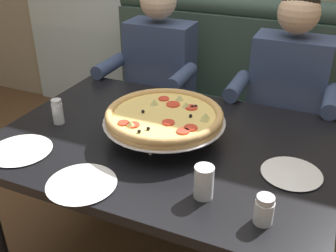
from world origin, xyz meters
TOP-DOWN VIEW (x-y plane):
  - booth_bench at (0.00, 0.96)m, footprint 1.71×0.78m
  - dining_table at (0.00, 0.00)m, footprint 1.38×0.98m
  - diner_left at (-0.38, 0.69)m, footprint 0.54×0.64m
  - diner_right at (0.38, 0.69)m, footprint 0.54×0.64m
  - pizza at (0.00, -0.00)m, footprint 0.50×0.50m
  - shaker_oregano at (-0.49, -0.06)m, footprint 0.05×0.05m
  - shaker_pepper_flakes at (0.48, -0.34)m, footprint 0.06×0.06m
  - plate_near_left at (-0.48, -0.32)m, footprint 0.25×0.25m
  - plate_near_right at (0.52, -0.05)m, footprint 0.22×0.22m
  - plate_far_side at (-0.13, -0.40)m, footprint 0.25×0.25m
  - drinking_glass at (0.27, -0.29)m, footprint 0.07×0.07m

SIDE VIEW (x-z plane):
  - booth_bench at x=0.00m, z-range -0.17..0.96m
  - dining_table at x=0.00m, z-range 0.30..1.05m
  - diner_left at x=-0.38m, z-range 0.07..1.35m
  - diner_right at x=0.38m, z-range 0.07..1.35m
  - plate_near_left at x=-0.48m, z-range 0.75..0.77m
  - plate_near_right at x=0.52m, z-range 0.75..0.77m
  - plate_far_side at x=-0.13m, z-range 0.75..0.77m
  - shaker_pepper_flakes at x=0.48m, z-range 0.74..0.84m
  - shaker_oregano at x=-0.49m, z-range 0.74..0.86m
  - drinking_glass at x=0.27m, z-range 0.74..0.86m
  - pizza at x=0.00m, z-range 0.79..0.93m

